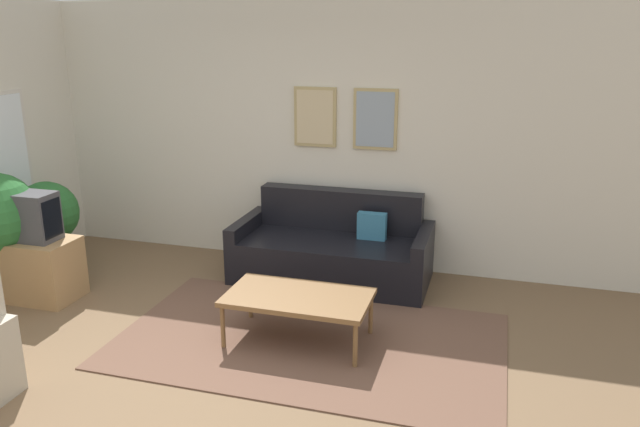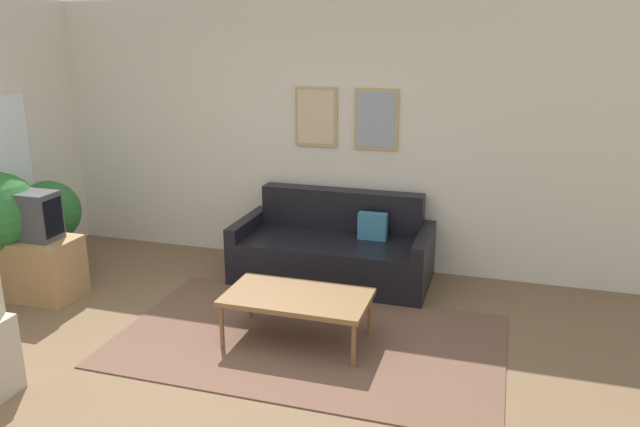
{
  "view_description": "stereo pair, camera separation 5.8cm",
  "coord_description": "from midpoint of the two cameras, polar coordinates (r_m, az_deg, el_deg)",
  "views": [
    {
      "loc": [
        2.04,
        -3.27,
        2.4
      ],
      "look_at": [
        0.56,
        1.77,
        0.85
      ],
      "focal_mm": 35.0,
      "sensor_mm": 36.0,
      "label": 1
    },
    {
      "loc": [
        2.09,
        -3.25,
        2.4
      ],
      "look_at": [
        0.56,
        1.77,
        0.85
      ],
      "focal_mm": 35.0,
      "sensor_mm": 36.0,
      "label": 2
    }
  ],
  "objects": [
    {
      "name": "area_rug",
      "position": [
        5.11,
        -0.7,
        -11.49
      ],
      "size": [
        3.05,
        1.82,
        0.01
      ],
      "color": "brown",
      "rests_on": "ground_plane"
    },
    {
      "name": "ground_plane",
      "position": [
        4.54,
        -13.59,
        -15.94
      ],
      "size": [
        16.0,
        16.0,
        0.0
      ],
      "primitive_type": "plane",
      "color": "brown"
    },
    {
      "name": "tv",
      "position": [
        6.2,
        -24.79,
        -0.14
      ],
      "size": [
        0.53,
        0.28,
        0.44
      ],
      "color": "#424247",
      "rests_on": "tv_stand"
    },
    {
      "name": "couch",
      "position": [
        6.21,
        1.56,
        -3.4
      ],
      "size": [
        1.91,
        0.9,
        0.84
      ],
      "color": "black",
      "rests_on": "ground_plane"
    },
    {
      "name": "potted_plant_by_window",
      "position": [
        6.91,
        -23.31,
        -0.06
      ],
      "size": [
        0.63,
        0.63,
        0.94
      ],
      "color": "#383D42",
      "rests_on": "ground_plane"
    },
    {
      "name": "coffee_table",
      "position": [
        4.95,
        -1.76,
        -7.79
      ],
      "size": [
        1.14,
        0.63,
        0.4
      ],
      "color": "brown",
      "rests_on": "ground_plane"
    },
    {
      "name": "wall_back",
      "position": [
        6.52,
        -1.69,
        7.22
      ],
      "size": [
        8.0,
        0.09,
        2.7
      ],
      "color": "beige",
      "rests_on": "ground_plane"
    },
    {
      "name": "tv_stand",
      "position": [
        6.35,
        -24.26,
        -4.51
      ],
      "size": [
        0.79,
        0.47,
        0.57
      ],
      "color": "#A87F51",
      "rests_on": "ground_plane"
    }
  ]
}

